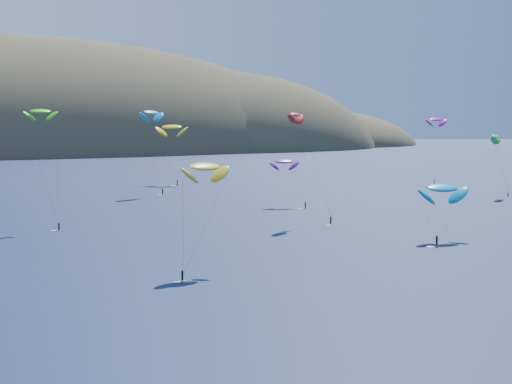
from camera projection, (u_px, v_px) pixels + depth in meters
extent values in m
ellipsoid|color=#3D3526|center=(21.00, 166.00, 581.33)|extent=(600.00, 300.00, 210.00)
ellipsoid|color=#3D3526|center=(211.00, 159.00, 631.96)|extent=(320.00, 220.00, 156.00)
ellipsoid|color=#3D3526|center=(307.00, 150.00, 719.10)|extent=(240.00, 180.00, 84.00)
cube|color=orange|center=(182.00, 281.00, 102.14)|extent=(1.33, 0.67, 0.07)
cylinder|color=black|center=(182.00, 276.00, 102.06)|extent=(0.30, 0.30, 1.37)
sphere|color=#8C6047|center=(182.00, 270.00, 101.98)|extent=(0.23, 0.23, 0.23)
ellipsoid|color=yellow|center=(205.00, 167.00, 110.33)|extent=(9.10, 5.84, 4.69)
cube|color=orange|center=(59.00, 230.00, 150.38)|extent=(1.33, 0.45, 0.07)
cylinder|color=black|center=(59.00, 227.00, 150.30)|extent=(0.31, 0.31, 1.40)
sphere|color=#8C6047|center=(59.00, 223.00, 150.22)|extent=(0.23, 0.23, 0.23)
ellipsoid|color=#2FD60C|center=(40.00, 111.00, 155.64)|extent=(7.02, 3.57, 3.82)
cube|color=orange|center=(163.00, 194.00, 225.76)|extent=(1.50, 1.10, 0.08)
cylinder|color=black|center=(163.00, 192.00, 225.67)|extent=(0.35, 0.35, 1.58)
sphere|color=#8C6047|center=(162.00, 189.00, 225.58)|extent=(0.27, 0.27, 0.27)
ellipsoid|color=#0396D8|center=(151.00, 112.00, 225.40)|extent=(10.80, 8.84, 5.48)
cube|color=orange|center=(437.00, 246.00, 130.93)|extent=(1.64, 0.65, 0.09)
cylinder|color=black|center=(437.00, 241.00, 130.83)|extent=(0.37, 0.37, 1.70)
sphere|color=#8C6047|center=(437.00, 236.00, 130.73)|extent=(0.29, 0.29, 0.29)
ellipsoid|color=#0086AE|center=(442.00, 188.00, 138.37)|extent=(10.91, 6.05, 5.81)
cube|color=orange|center=(305.00, 208.00, 188.99)|extent=(1.42, 0.87, 0.08)
cylinder|color=black|center=(305.00, 205.00, 188.91)|extent=(0.32, 0.32, 1.47)
sphere|color=#8C6047|center=(305.00, 202.00, 188.83)|extent=(0.25, 0.25, 0.25)
ellipsoid|color=#670E79|center=(284.00, 161.00, 194.16)|extent=(8.68, 6.30, 4.40)
cube|color=orange|center=(434.00, 184.00, 266.22)|extent=(1.29, 0.43, 0.07)
cylinder|color=black|center=(434.00, 181.00, 266.14)|extent=(0.30, 0.30, 1.37)
sphere|color=#8C6047|center=(434.00, 179.00, 266.06)|extent=(0.23, 0.23, 0.23)
ellipsoid|color=#D30592|center=(436.00, 119.00, 266.83)|extent=(8.94, 4.46, 4.90)
cube|color=orange|center=(331.00, 225.00, 158.89)|extent=(1.41, 1.28, 0.08)
cylinder|color=black|center=(331.00, 220.00, 158.80)|extent=(0.35, 0.35, 1.58)
sphere|color=#8C6047|center=(331.00, 216.00, 158.72)|extent=(0.27, 0.27, 0.27)
ellipsoid|color=red|center=(296.00, 115.00, 161.34)|extent=(7.57, 7.10, 3.96)
cube|color=orange|center=(177.00, 186.00, 257.01)|extent=(1.60, 1.34, 0.09)
cylinder|color=black|center=(177.00, 183.00, 256.91)|extent=(0.38, 0.38, 1.75)
sphere|color=#8C6047|center=(177.00, 180.00, 256.81)|extent=(0.29, 0.29, 0.29)
ellipsoid|color=gold|center=(172.00, 127.00, 265.47)|extent=(12.81, 11.37, 6.60)
cube|color=orange|center=(508.00, 198.00, 215.61)|extent=(1.27, 1.10, 0.07)
cylinder|color=black|center=(508.00, 195.00, 215.53)|extent=(0.31, 0.31, 1.40)
sphere|color=#8C6047|center=(508.00, 192.00, 215.45)|extent=(0.24, 0.24, 0.24)
ellipsoid|color=green|center=(496.00, 136.00, 219.05)|extent=(8.77, 7.98, 4.55)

